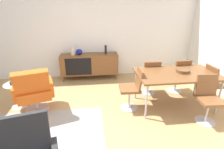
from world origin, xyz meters
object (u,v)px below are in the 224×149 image
at_px(vase_sculptural_dark, 73,52).
at_px(side_table_round, 17,92).
at_px(dining_chair_back_right, 178,74).
at_px(wooden_bowl_on_table, 183,71).
at_px(vase_cobalt, 106,50).
at_px(vase_ceramic_small, 79,52).
at_px(dining_table, 177,75).
at_px(fruit_bowl, 15,82).
at_px(dining_chair_back_left, 150,76).
at_px(dining_chair_front_right, 208,98).
at_px(dining_chair_far_end, 215,83).
at_px(lounge_chair_red, 34,90).
at_px(dining_chair_near_window, 133,88).
at_px(sideboard, 89,64).

height_order(vase_sculptural_dark, side_table_round, vase_sculptural_dark).
distance_m(vase_sculptural_dark, dining_chair_back_right, 2.81).
bearing_deg(wooden_bowl_on_table, vase_sculptural_dark, 144.12).
xyz_separation_m(vase_cobalt, dining_chair_back_right, (1.63, -1.15, -0.37)).
relative_size(vase_ceramic_small, wooden_bowl_on_table, 0.68).
relative_size(vase_cobalt, dining_table, 0.15).
bearing_deg(vase_ceramic_small, vase_cobalt, 0.00).
distance_m(wooden_bowl_on_table, fruit_bowl, 3.40).
height_order(vase_sculptural_dark, dining_chair_back_left, vase_sculptural_dark).
bearing_deg(dining_chair_front_right, dining_chair_far_end, 46.25).
relative_size(wooden_bowl_on_table, fruit_bowl, 1.30).
xyz_separation_m(dining_chair_back_right, lounge_chair_red, (-3.18, -0.43, -0.00)).
relative_size(vase_sculptural_dark, fruit_bowl, 1.30).
xyz_separation_m(vase_sculptural_dark, dining_chair_back_left, (1.83, -1.15, -0.34)).
relative_size(vase_ceramic_small, dining_table, 0.11).
relative_size(lounge_chair_red, fruit_bowl, 4.73).
distance_m(dining_chair_back_left, dining_chair_near_window, 0.78).
bearing_deg(wooden_bowl_on_table, lounge_chair_red, 178.10).
bearing_deg(dining_chair_front_right, sideboard, 132.87).
bearing_deg(vase_sculptural_dark, sideboard, -0.25).
bearing_deg(vase_ceramic_small, dining_chair_back_right, -25.84).
xyz_separation_m(vase_ceramic_small, side_table_round, (-1.22, -1.35, -0.48)).
height_order(dining_chair_back_left, dining_chair_front_right, same).
xyz_separation_m(wooden_bowl_on_table, lounge_chair_red, (-2.96, 0.10, -0.30)).
distance_m(sideboard, wooden_bowl_on_table, 2.54).
bearing_deg(fruit_bowl, dining_chair_near_window, -8.65).
height_order(sideboard, side_table_round, sideboard).
bearing_deg(lounge_chair_red, dining_chair_far_end, -1.96).
xyz_separation_m(vase_sculptural_dark, vase_ceramic_small, (0.17, 0.00, -0.01)).
distance_m(vase_cobalt, dining_chair_far_end, 2.78).
bearing_deg(vase_cobalt, dining_table, -53.20).
bearing_deg(vase_sculptural_dark, dining_chair_near_window, -52.85).
distance_m(vase_ceramic_small, dining_chair_back_right, 2.65).
relative_size(lounge_chair_red, side_table_round, 1.82).
xyz_separation_m(dining_table, dining_chair_front_right, (0.35, -0.56, -0.23)).
distance_m(dining_chair_front_right, fruit_bowl, 3.71).
bearing_deg(dining_table, dining_chair_near_window, -179.82).
xyz_separation_m(vase_cobalt, dining_chair_near_window, (0.39, -1.71, -0.37)).
xyz_separation_m(dining_chair_back_left, dining_chair_far_end, (1.24, -0.56, 0.00)).
xyz_separation_m(sideboard, dining_chair_back_right, (2.10, -1.15, 0.03)).
relative_size(dining_table, lounge_chair_red, 1.69).
relative_size(dining_chair_back_right, dining_chair_back_left, 1.00).
bearing_deg(vase_cobalt, vase_sculptural_dark, 180.00).
distance_m(vase_cobalt, vase_sculptural_dark, 0.91).
relative_size(dining_chair_near_window, lounge_chair_red, 0.90).
xyz_separation_m(dining_table, lounge_chair_red, (-2.82, 0.13, -0.23)).
bearing_deg(vase_cobalt, wooden_bowl_on_table, -49.91).
height_order(vase_cobalt, lounge_chair_red, vase_cobalt).
bearing_deg(vase_ceramic_small, lounge_chair_red, -117.05).
height_order(vase_ceramic_small, dining_table, vase_ceramic_small).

